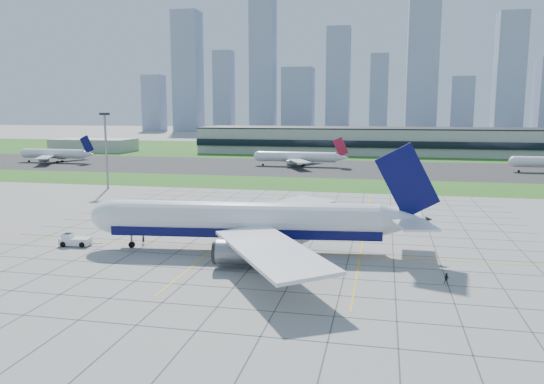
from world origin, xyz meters
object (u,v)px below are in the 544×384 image
(light_mast, at_px, (106,141))
(crew_near, at_px, (143,239))
(pushback_tug, at_px, (74,240))
(airliner, at_px, (248,221))
(crew_far, at_px, (447,278))
(distant_jet_1, at_px, (298,157))
(distant_jet_0, at_px, (55,154))

(light_mast, bearing_deg, crew_near, -56.18)
(light_mast, bearing_deg, pushback_tug, -65.74)
(airliner, xyz_separation_m, crew_far, (34.90, -12.42, -4.86))
(crew_near, bearing_deg, airliner, -75.48)
(pushback_tug, distance_m, distant_jet_1, 155.99)
(airliner, height_order, crew_near, airliner)
(light_mast, xyz_separation_m, crew_near, (44.95, -67.08, -15.23))
(pushback_tug, bearing_deg, light_mast, 108.02)
(distant_jet_0, relative_size, distant_jet_1, 1.00)
(light_mast, bearing_deg, distant_jet_0, 133.08)
(crew_near, distance_m, distant_jet_0, 184.30)
(pushback_tug, distance_m, crew_far, 70.35)
(distant_jet_1, bearing_deg, distant_jet_0, -176.53)
(airliner, distance_m, pushback_tug, 35.33)
(airliner, xyz_separation_m, crew_near, (-21.98, 0.74, -4.76))
(airliner, bearing_deg, crew_near, 171.83)
(light_mast, relative_size, crew_near, 13.49)
(crew_near, relative_size, distant_jet_1, 0.04)
(light_mast, xyz_separation_m, airliner, (66.93, -67.82, -10.47))
(pushback_tug, relative_size, distant_jet_0, 0.20)
(light_mast, distance_m, distant_jet_0, 104.77)
(distant_jet_0, bearing_deg, airliner, -46.19)
(pushback_tug, distance_m, distant_jet_0, 179.79)
(pushback_tug, xyz_separation_m, crew_far, (69.76, -9.08, -0.21))
(crew_near, bearing_deg, light_mast, 50.27)
(crew_near, distance_m, crew_far, 58.38)
(light_mast, relative_size, distant_jet_1, 0.60)
(light_mast, height_order, distant_jet_0, light_mast)
(airliner, height_order, distant_jet_1, airliner)
(airliner, height_order, pushback_tug, airliner)
(pushback_tug, height_order, crew_far, pushback_tug)
(airliner, relative_size, crew_far, 39.39)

